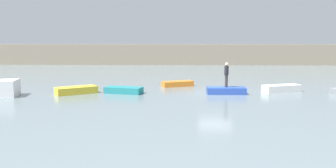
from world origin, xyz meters
TOP-DOWN VIEW (x-y plane):
  - ground_plane at (0.00, 0.00)m, footprint 120.00×120.00m
  - embankment_wall at (0.00, 26.59)m, footprint 80.00×1.20m
  - rowboat_yellow at (-10.58, -0.55)m, footprint 3.22×2.72m
  - rowboat_teal at (-7.02, -0.27)m, footprint 3.03×1.81m
  - rowboat_orange at (-2.92, 3.62)m, footprint 2.87×1.98m
  - rowboat_blue at (0.77, -0.30)m, footprint 2.89×1.24m
  - rowboat_white at (5.24, 0.77)m, footprint 3.20×2.04m
  - person_dark_shirt at (0.77, -0.30)m, footprint 0.32×0.32m

SIDE VIEW (x-z plane):
  - ground_plane at x=0.00m, z-range 0.00..0.00m
  - rowboat_orange at x=-2.92m, z-range 0.00..0.45m
  - rowboat_teal at x=-7.02m, z-range 0.00..0.48m
  - rowboat_blue at x=0.77m, z-range 0.00..0.50m
  - rowboat_yellow at x=-10.58m, z-range 0.00..0.53m
  - rowboat_white at x=5.24m, z-range 0.00..0.54m
  - person_dark_shirt at x=0.77m, z-range 0.61..2.47m
  - embankment_wall at x=0.00m, z-range 0.00..3.11m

